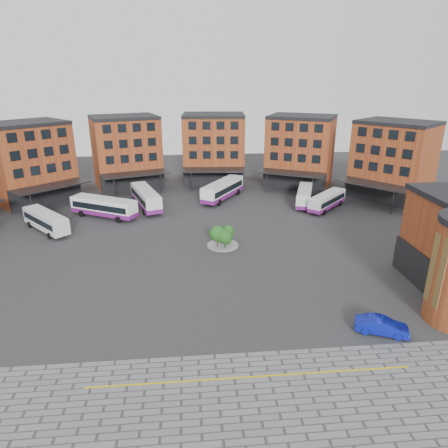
{
  "coord_description": "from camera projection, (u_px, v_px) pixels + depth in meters",
  "views": [
    {
      "loc": [
        -2.52,
        -39.0,
        22.55
      ],
      "look_at": [
        1.98,
        9.97,
        4.0
      ],
      "focal_mm": 32.0,
      "sensor_mm": 36.0,
      "label": 1
    }
  ],
  "objects": [
    {
      "name": "bus_f",
      "position": [
        327.0,
        201.0,
        70.47
      ],
      "size": [
        8.83,
        8.94,
        2.88
      ],
      "rotation": [
        0.0,
        0.0,
        -0.78
      ],
      "color": "silver",
      "rests_on": "ground"
    },
    {
      "name": "bus_b",
      "position": [
        104.0,
        207.0,
        66.36
      ],
      "size": [
        11.66,
        7.99,
        3.32
      ],
      "rotation": [
        0.0,
        0.0,
        1.08
      ],
      "color": "white",
      "rests_on": "ground"
    },
    {
      "name": "tree_island",
      "position": [
        223.0,
        236.0,
        54.78
      ],
      "size": [
        4.4,
        4.4,
        3.23
      ],
      "color": "gray",
      "rests_on": "ground"
    },
    {
      "name": "blue_car",
      "position": [
        382.0,
        326.0,
        36.75
      ],
      "size": [
        5.02,
        3.31,
        1.56
      ],
      "primitive_type": "imported",
      "rotation": [
        0.0,
        0.0,
        1.19
      ],
      "color": "#0C189E",
      "rests_on": "ground"
    },
    {
      "name": "main_building",
      "position": [
        176.0,
        158.0,
        77.19
      ],
      "size": [
        94.14,
        42.48,
        14.6
      ],
      "color": "brown",
      "rests_on": "ground"
    },
    {
      "name": "bus_d",
      "position": [
        223.0,
        189.0,
        76.05
      ],
      "size": [
        9.05,
        11.89,
        3.47
      ],
      "rotation": [
        0.0,
        0.0,
        -0.57
      ],
      "color": "white",
      "rests_on": "ground"
    },
    {
      "name": "bus_e",
      "position": [
        304.0,
        196.0,
        73.11
      ],
      "size": [
        5.69,
        10.7,
        2.95
      ],
      "rotation": [
        0.0,
        0.0,
        -0.33
      ],
      "color": "white",
      "rests_on": "ground"
    },
    {
      "name": "bus_c",
      "position": [
        146.0,
        198.0,
        71.12
      ],
      "size": [
        6.57,
        12.35,
        3.41
      ],
      "rotation": [
        0.0,
        0.0,
        0.33
      ],
      "color": "silver",
      "rests_on": "ground"
    },
    {
      "name": "ground",
      "position": [
        215.0,
        289.0,
        44.52
      ],
      "size": [
        160.0,
        160.0,
        0.0
      ],
      "primitive_type": "plane",
      "color": "#28282B",
      "rests_on": "ground"
    },
    {
      "name": "bus_a",
      "position": [
        46.0,
        220.0,
        60.54
      ],
      "size": [
        8.85,
        9.47,
        2.99
      ],
      "rotation": [
        0.0,
        0.0,
        0.73
      ],
      "color": "silver",
      "rests_on": "ground"
    },
    {
      "name": "yellow_line",
      "position": [
        252.0,
        377.0,
        31.63
      ],
      "size": [
        26.0,
        0.15,
        0.02
      ],
      "primitive_type": "cube",
      "color": "gold",
      "rests_on": "paving_zone"
    }
  ]
}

